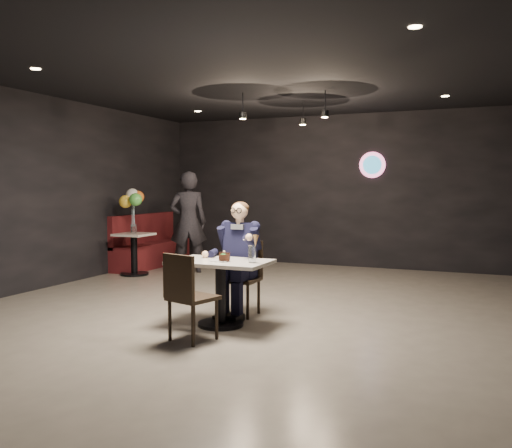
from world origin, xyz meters
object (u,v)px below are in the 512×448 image
at_px(seated_man, 241,257).
at_px(sundae_glass, 252,254).
at_px(side_table, 134,255).
at_px(chair_near, 193,296).
at_px(chair_far, 241,278).
at_px(booth_bench, 151,240).
at_px(balloon_vase, 134,229).
at_px(main_table, 221,293).
at_px(passerby, 188,222).

xyz_separation_m(seated_man, sundae_glass, (0.40, -0.57, 0.12)).
bearing_deg(side_table, chair_near, -46.67).
relative_size(chair_far, seated_man, 0.64).
relative_size(booth_bench, balloon_vase, 12.62).
distance_m(main_table, balloon_vase, 3.99).
relative_size(sundae_glass, booth_bench, 0.09).
bearing_deg(main_table, booth_bench, 132.92).
bearing_deg(chair_far, side_table, 146.23).
distance_m(chair_far, seated_man, 0.26).
bearing_deg(sundae_glass, balloon_vase, 142.86).
distance_m(booth_bench, side_table, 1.06).
relative_size(main_table, balloon_vase, 6.68).
relative_size(main_table, passerby, 0.59).
bearing_deg(balloon_vase, booth_bench, 106.70).
bearing_deg(chair_near, passerby, 137.04).
bearing_deg(booth_bench, main_table, -47.08).
distance_m(chair_far, passerby, 3.54).
relative_size(chair_near, seated_man, 0.64).
bearing_deg(sundae_glass, chair_near, -123.29).
distance_m(sundae_glass, passerby, 4.20).
bearing_deg(seated_man, main_table, -90.00).
height_order(side_table, passerby, passerby).
bearing_deg(seated_man, sundae_glass, -54.95).
height_order(seated_man, balloon_vase, seated_man).
bearing_deg(chair_far, sundae_glass, -54.95).
relative_size(main_table, seated_man, 0.76).
bearing_deg(booth_bench, seated_man, -42.29).
distance_m(booth_bench, passerby, 1.17).
bearing_deg(booth_bench, chair_near, -51.69).
xyz_separation_m(booth_bench, balloon_vase, (0.30, -1.00, 0.31)).
distance_m(sundae_glass, booth_bench, 5.18).
relative_size(booth_bench, passerby, 1.12).
xyz_separation_m(chair_far, chair_near, (-0.00, -1.18, 0.00)).
bearing_deg(chair_far, balloon_vase, 146.23).
distance_m(chair_near, side_table, 4.40).
xyz_separation_m(side_table, balloon_vase, (0.00, 0.00, 0.47)).
bearing_deg(main_table, sundae_glass, -2.99).
bearing_deg(booth_bench, passerby, -18.66).
height_order(main_table, sundae_glass, sundae_glass).
height_order(sundae_glass, side_table, sundae_glass).
relative_size(chair_near, side_table, 1.27).
height_order(seated_man, side_table, seated_man).
height_order(booth_bench, balloon_vase, booth_bench).
distance_m(main_table, booth_bench, 4.87).
xyz_separation_m(main_table, chair_near, (-0.00, -0.63, 0.09)).
bearing_deg(sundae_glass, passerby, 129.59).
relative_size(booth_bench, side_table, 2.87).
relative_size(chair_far, sundae_glass, 4.91).
relative_size(sundae_glass, balloon_vase, 1.14).
bearing_deg(chair_far, main_table, -90.00).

